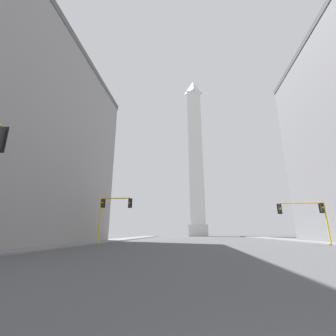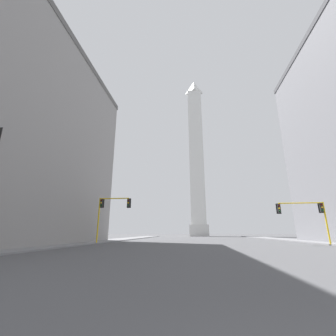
{
  "view_description": "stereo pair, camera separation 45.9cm",
  "coord_description": "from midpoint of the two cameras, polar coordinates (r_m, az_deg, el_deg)",
  "views": [
    {
      "loc": [
        -2.01,
        -1.0,
        1.53
      ],
      "look_at": [
        -7.46,
        50.13,
        16.25
      ],
      "focal_mm": 24.0,
      "sensor_mm": 36.0,
      "label": 1
    },
    {
      "loc": [
        -1.56,
        -0.95,
        1.53
      ],
      "look_at": [
        -7.46,
        50.13,
        16.25
      ],
      "focal_mm": 24.0,
      "sensor_mm": 36.0,
      "label": 2
    }
  ],
  "objects": [
    {
      "name": "sidewalk_left",
      "position": [
        35.97,
        -19.52,
        -17.43
      ],
      "size": [
        5.0,
        105.14,
        0.15
      ],
      "primitive_type": "cube",
      "color": "slate",
      "rests_on": "ground_plane"
    },
    {
      "name": "obelisk",
      "position": [
        93.93,
        7.32,
        3.56
      ],
      "size": [
        7.08,
        7.08,
        67.59
      ],
      "color": "silver",
      "rests_on": "ground_plane"
    },
    {
      "name": "traffic_light_mid_right",
      "position": [
        33.87,
        32.27,
        -9.38
      ],
      "size": [
        5.87,
        0.5,
        5.21
      ],
      "color": "yellow",
      "rests_on": "ground_plane"
    },
    {
      "name": "traffic_light_mid_left",
      "position": [
        32.83,
        -14.26,
        -9.92
      ],
      "size": [
        4.68,
        0.5,
        6.21
      ],
      "color": "yellow",
      "rests_on": "ground_plane"
    }
  ]
}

